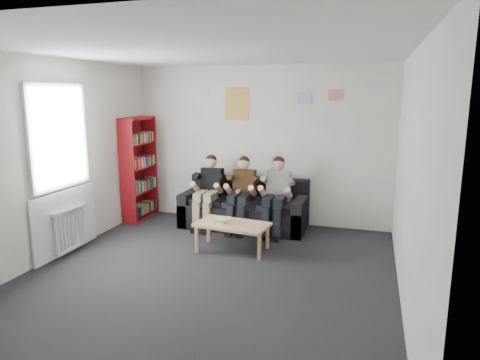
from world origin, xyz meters
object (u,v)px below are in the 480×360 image
Objects in this scene: sofa at (244,210)px; coffee_table at (232,226)px; bookshelf at (139,169)px; person_middle at (241,194)px; person_right at (276,196)px; person_left at (208,192)px.

sofa is 2.04× the size of coffee_table.
person_middle is (1.94, -0.12, -0.30)m from bookshelf.
person_right is (0.58, -0.00, 0.01)m from person_middle.
bookshelf is 1.50× the size of person_middle.
person_right is at bearing 66.61° from coffee_table.
coffee_table is 1.24m from person_left.
person_middle is at bearing 99.70° from coffee_table.
sofa is 0.69m from person_right.
sofa is 1.17m from coffee_table.
person_right is (0.58, -0.19, 0.33)m from sofa.
sofa is 1.69× the size of person_right.
person_left is 0.98× the size of person_right.
person_left is at bearing -161.87° from sofa.
coffee_table is 1.01m from person_middle.
sofa is 1.72× the size of person_left.
sofa is at bearing 98.12° from coffee_table.
person_right is (1.16, -0.00, 0.01)m from person_left.
person_right is at bearing -18.24° from sofa.
person_middle is (-0.16, 0.96, 0.25)m from coffee_table.
bookshelf is 1.39m from person_left.
coffee_table is (0.16, -1.15, 0.07)m from sofa.
person_left is 0.58m from person_middle.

